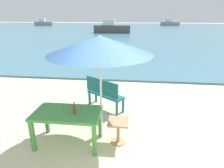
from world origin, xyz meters
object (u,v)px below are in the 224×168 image
bench_teal_center (104,92)px  boat_cargo_ship (170,23)px  swimmer_person (104,54)px  side_table_wood (118,128)px  boat_tanker (112,28)px  picnic_table_green (67,117)px  beer_bottle_amber (74,109)px  boat_barge (44,23)px  patio_umbrella (100,45)px

bench_teal_center → boat_cargo_ship: bearing=78.6°
bench_teal_center → swimmer_person: bench_teal_center is taller
side_table_wood → boat_tanker: size_ratio=0.11×
picnic_table_green → side_table_wood: picnic_table_green is taller
boat_tanker → beer_bottle_amber: bearing=-85.1°
beer_bottle_amber → boat_barge: size_ratio=0.06×
side_table_wood → beer_bottle_amber: bearing=-168.7°
boat_barge → boat_cargo_ship: size_ratio=1.02×
swimmer_person → boat_tanker: 16.21m
boat_tanker → boat_cargo_ship: bearing=59.8°
swimmer_person → boat_barge: size_ratio=0.10×
beer_bottle_amber → boat_cargo_ship: 44.38m
picnic_table_green → boat_tanker: size_ratio=0.28×
picnic_table_green → boat_cargo_ship: boat_cargo_ship is taller
side_table_wood → boat_cargo_ship: size_ratio=0.13×
patio_umbrella → boat_tanker: patio_umbrella is taller
swimmer_person → boat_tanker: size_ratio=0.08×
swimmer_person → boat_cargo_ship: bearing=74.7°
swimmer_person → boat_barge: boat_barge is taller
swimmer_person → boat_barge: 36.77m
swimmer_person → picnic_table_green: bearing=-86.2°
swimmer_person → bench_teal_center: bearing=-81.1°
patio_umbrella → boat_tanker: (-2.61, 24.52, -1.38)m
swimmer_person → boat_cargo_ship: boat_cargo_ship is taller
boat_cargo_ship → picnic_table_green: bearing=-101.6°
patio_umbrella → boat_tanker: bearing=96.1°
patio_umbrella → boat_barge: bearing=116.2°
boat_tanker → boat_cargo_ship: 21.60m
beer_bottle_amber → boat_barge: bearing=115.4°
side_table_wood → swimmer_person: bearing=100.9°
side_table_wood → boat_tanker: 24.85m
swimmer_person → beer_bottle_amber: bearing=-85.0°
picnic_table_green → boat_barge: 44.70m
picnic_table_green → swimmer_person: 8.68m
swimmer_person → patio_umbrella: bearing=-81.5°
boat_tanker → boat_barge: (-17.15, 15.63, -0.11)m
picnic_table_green → bench_teal_center: bearing=72.9°
beer_bottle_amber → picnic_table_green: bearing=166.0°
beer_bottle_amber → bench_teal_center: beer_bottle_amber is taller
picnic_table_green → patio_umbrella: 1.64m
beer_bottle_amber → boat_cargo_ship: bearing=78.6°
beer_bottle_amber → side_table_wood: 1.04m
picnic_table_green → beer_bottle_amber: (0.18, -0.04, 0.20)m
picnic_table_green → patio_umbrella: bearing=22.4°
picnic_table_green → bench_teal_center: 1.77m
picnic_table_green → patio_umbrella: (0.68, 0.28, 1.47)m
bench_teal_center → boat_cargo_ship: 42.62m
patio_umbrella → boat_cargo_ship: size_ratio=0.57×
beer_bottle_amber → bench_teal_center: (0.34, 1.73, -0.31)m
beer_bottle_amber → patio_umbrella: patio_umbrella is taller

